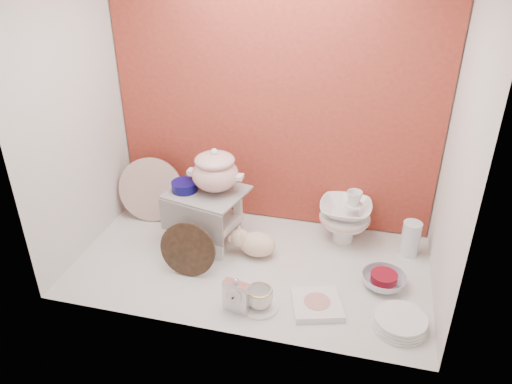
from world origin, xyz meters
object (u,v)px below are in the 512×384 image
plush_pig (257,244)px  dinner_plate_stack (400,322)px  mantel_clock (236,295)px  blue_white_vase (179,197)px  porcelain_tower (345,216)px  floral_platter (151,190)px  soup_tureen (215,170)px  crystal_bowl (383,281)px  gold_rim_teacup (259,297)px  step_stool (208,217)px

plush_pig → dinner_plate_stack: plush_pig is taller
mantel_clock → dinner_plate_stack: 0.73m
blue_white_vase → porcelain_tower: bearing=-1.9°
floral_platter → mantel_clock: floral_platter is taller
soup_tureen → crystal_bowl: 1.00m
blue_white_vase → crystal_bowl: size_ratio=1.14×
floral_platter → porcelain_tower: (1.13, 0.03, -0.02)m
crystal_bowl → gold_rim_teacup: bearing=-151.5°
step_stool → crystal_bowl: step_stool is taller
soup_tureen → gold_rim_teacup: (0.35, -0.47, -0.38)m
crystal_bowl → dinner_plate_stack: bearing=-73.5°
plush_pig → gold_rim_teacup: 0.41m
soup_tureen → blue_white_vase: soup_tureen is taller
soup_tureen → floral_platter: (-0.46, 0.15, -0.26)m
plush_pig → gold_rim_teacup: (0.11, -0.39, -0.01)m
blue_white_vase → dinner_plate_stack: 1.45m
floral_platter → dinner_plate_stack: 1.56m
mantel_clock → plush_pig: bearing=104.2°
floral_platter → crystal_bowl: (1.36, -0.32, -0.15)m
plush_pig → porcelain_tower: porcelain_tower is taller
crystal_bowl → mantel_clock: bearing=-152.0°
porcelain_tower → crystal_bowl: bearing=-56.9°
porcelain_tower → floral_platter: bearing=-178.6°
blue_white_vase → plush_pig: bearing=-27.7°
floral_platter → porcelain_tower: 1.13m
crystal_bowl → step_stool: bearing=170.8°
step_stool → plush_pig: size_ratio=1.53×
floral_platter → blue_white_vase: (0.15, 0.06, -0.06)m
blue_white_vase → porcelain_tower: size_ratio=0.77×
soup_tureen → plush_pig: soup_tureen is taller
soup_tureen → floral_platter: size_ratio=0.75×
gold_rim_teacup → porcelain_tower: (0.32, 0.65, 0.10)m
floral_platter → crystal_bowl: bearing=-13.4°
floral_platter → plush_pig: floral_platter is taller
dinner_plate_stack → plush_pig: bearing=153.7°
soup_tureen → porcelain_tower: size_ratio=0.88×
soup_tureen → mantel_clock: 0.67m
gold_rim_teacup → dinner_plate_stack: (0.63, 0.03, -0.03)m
dinner_plate_stack → crystal_bowl: size_ratio=1.12×
soup_tureen → blue_white_vase: bearing=145.1°
step_stool → plush_pig: 0.31m
blue_white_vase → gold_rim_teacup: blue_white_vase is taller
step_stool → porcelain_tower: same height
porcelain_tower → blue_white_vase: bearing=178.1°
mantel_clock → plush_pig: size_ratio=0.73×
gold_rim_teacup → porcelain_tower: porcelain_tower is taller
floral_platter → gold_rim_teacup: (0.81, -0.62, -0.12)m
gold_rim_teacup → soup_tureen: bearing=127.0°
soup_tureen → porcelain_tower: soup_tureen is taller
blue_white_vase → porcelain_tower: porcelain_tower is taller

